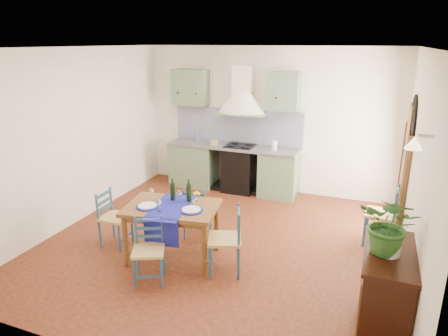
{
  "coord_description": "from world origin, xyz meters",
  "views": [
    {
      "loc": [
        2.0,
        -4.96,
        2.88
      ],
      "look_at": [
        -0.05,
        0.3,
        1.08
      ],
      "focal_mm": 32.0,
      "sensor_mm": 36.0,
      "label": 1
    }
  ],
  "objects_px": {
    "dining_table": "(172,212)",
    "sideboard": "(385,289)",
    "chair_near": "(149,250)",
    "potted_plant": "(391,225)"
  },
  "relations": [
    {
      "from": "dining_table",
      "to": "chair_near",
      "type": "height_order",
      "value": "dining_table"
    },
    {
      "from": "dining_table",
      "to": "sideboard",
      "type": "height_order",
      "value": "dining_table"
    },
    {
      "from": "dining_table",
      "to": "chair_near",
      "type": "xyz_separation_m",
      "value": [
        -0.02,
        -0.59,
        -0.26
      ]
    },
    {
      "from": "dining_table",
      "to": "sideboard",
      "type": "distance_m",
      "value": 2.75
    },
    {
      "from": "chair_near",
      "to": "sideboard",
      "type": "bearing_deg",
      "value": 1.03
    },
    {
      "from": "dining_table",
      "to": "sideboard",
      "type": "relative_size",
      "value": 1.27
    },
    {
      "from": "chair_near",
      "to": "sideboard",
      "type": "distance_m",
      "value": 2.72
    },
    {
      "from": "potted_plant",
      "to": "chair_near",
      "type": "bearing_deg",
      "value": 179.88
    },
    {
      "from": "sideboard",
      "to": "dining_table",
      "type": "bearing_deg",
      "value": 168.66
    },
    {
      "from": "sideboard",
      "to": "potted_plant",
      "type": "height_order",
      "value": "potted_plant"
    }
  ]
}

